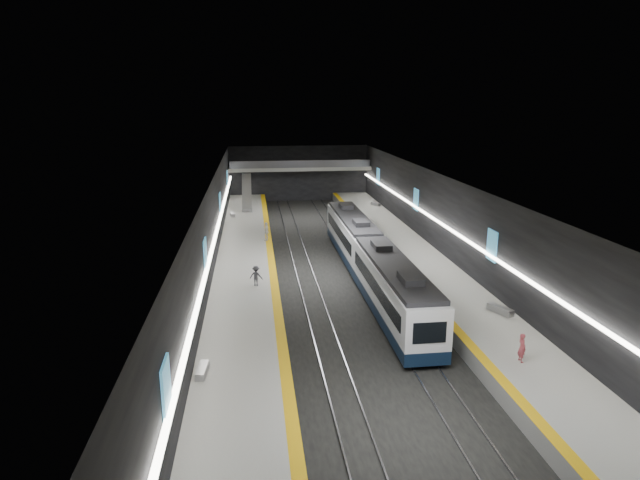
{
  "coord_description": "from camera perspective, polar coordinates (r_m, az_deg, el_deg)",
  "views": [
    {
      "loc": [
        -6.63,
        -42.46,
        14.47
      ],
      "look_at": [
        -0.83,
        3.65,
        2.2
      ],
      "focal_mm": 30.0,
      "sensor_mm": 36.0,
      "label": 1
    }
  ],
  "objects": [
    {
      "name": "tactile_strip_left",
      "position": [
        44.56,
        -5.13,
        -2.84
      ],
      "size": [
        0.6,
        70.0,
        0.02
      ],
      "primitive_type": "cube",
      "color": "#E2A80B",
      "rests_on": "platform_left"
    },
    {
      "name": "platform_left",
      "position": [
        44.71,
        -7.94,
        -3.57
      ],
      "size": [
        5.0,
        70.0,
        1.0
      ],
      "primitive_type": "cube",
      "color": "slate",
      "rests_on": "ground"
    },
    {
      "name": "escalator",
      "position": [
        69.43,
        -7.82,
        5.06
      ],
      "size": [
        1.2,
        7.5,
        3.92
      ],
      "primitive_type": "cube",
      "rotation": [
        0.44,
        0.0,
        0.0
      ],
      "color": "#99999E",
      "rests_on": "platform_left"
    },
    {
      "name": "bench_left_far",
      "position": [
        64.33,
        -9.31,
        2.69
      ],
      "size": [
        0.66,
        1.69,
        0.4
      ],
      "primitive_type": "cube",
      "rotation": [
        0.0,
        0.0,
        0.13
      ],
      "color": "#99999E",
      "rests_on": "platform_left"
    },
    {
      "name": "passenger_left_b",
      "position": [
        40.02,
        -6.83,
        -3.84
      ],
      "size": [
        1.11,
        0.85,
        1.52
      ],
      "primitive_type": "imported",
      "rotation": [
        0.0,
        0.0,
        2.81
      ],
      "color": "#3B3A41",
      "rests_on": "platform_left"
    },
    {
      "name": "mezzanine_bridge",
      "position": [
        76.26,
        -2.15,
        7.68
      ],
      "size": [
        20.0,
        3.0,
        1.5
      ],
      "color": "gray",
      "rests_on": "wall_left"
    },
    {
      "name": "ad_posters",
      "position": [
        45.08,
        1.46,
        2.01
      ],
      "size": [
        19.94,
        53.5,
        2.2
      ],
      "color": "teal",
      "rests_on": "wall_left"
    },
    {
      "name": "bench_right_near",
      "position": [
        36.89,
        18.67,
        -7.07
      ],
      "size": [
        1.2,
        1.93,
        0.46
      ],
      "primitive_type": "cube",
      "rotation": [
        0.0,
        0.0,
        0.4
      ],
      "color": "#99999E",
      "rests_on": "platform_right"
    },
    {
      "name": "passenger_right_a",
      "position": [
        30.59,
        20.73,
        -10.72
      ],
      "size": [
        0.38,
        0.58,
        1.58
      ],
      "primitive_type": "imported",
      "rotation": [
        0.0,
        0.0,
        1.57
      ],
      "color": "#AC404A",
      "rests_on": "platform_right"
    },
    {
      "name": "ceiling",
      "position": [
        43.46,
        1.69,
        6.22
      ],
      "size": [
        20.0,
        70.0,
        0.04
      ],
      "primitive_type": "cube",
      "rotation": [
        3.14,
        0.0,
        0.0
      ],
      "color": "beige",
      "rests_on": "wall_left"
    },
    {
      "name": "cove_light_right",
      "position": [
        46.76,
        13.61,
        1.18
      ],
      "size": [
        0.25,
        68.6,
        0.12
      ],
      "primitive_type": "cube",
      "color": "white",
      "rests_on": "wall_right"
    },
    {
      "name": "tile_surface_left",
      "position": [
        44.55,
        -7.97,
        -2.94
      ],
      "size": [
        5.0,
        70.0,
        0.02
      ],
      "primitive_type": "cube",
      "color": "#999994",
      "rests_on": "platform_left"
    },
    {
      "name": "cove_light_left",
      "position": [
        43.89,
        -11.1,
        0.44
      ],
      "size": [
        0.25,
        68.6,
        0.12
      ],
      "primitive_type": "cube",
      "color": "white",
      "rests_on": "wall_left"
    },
    {
      "name": "tactile_strip_right",
      "position": [
        46.11,
        8.15,
        -2.32
      ],
      "size": [
        0.6,
        70.0,
        0.02
      ],
      "primitive_type": "cube",
      "color": "#E2A80B",
      "rests_on": "platform_right"
    },
    {
      "name": "bench_left_near",
      "position": [
        28.42,
        -12.46,
        -13.44
      ],
      "size": [
        0.6,
        1.64,
        0.39
      ],
      "primitive_type": "cube",
      "rotation": [
        0.0,
        0.0,
        -0.1
      ],
      "color": "#99999E",
      "rests_on": "platform_left"
    },
    {
      "name": "wall_right",
      "position": [
        46.79,
        13.85,
        1.42
      ],
      "size": [
        0.04,
        70.0,
        8.0
      ],
      "primitive_type": "cube",
      "color": "black",
      "rests_on": "ground"
    },
    {
      "name": "wall_back",
      "position": [
        78.44,
        -2.28,
        7.11
      ],
      "size": [
        20.0,
        0.04,
        8.0
      ],
      "primitive_type": "cube",
      "color": "black",
      "rests_on": "ground"
    },
    {
      "name": "tile_surface_right",
      "position": [
        46.73,
        10.76,
        -2.22
      ],
      "size": [
        5.0,
        70.0,
        0.02
      ],
      "primitive_type": "cube",
      "color": "#999994",
      "rests_on": "platform_right"
    },
    {
      "name": "rails",
      "position": [
        45.33,
        1.62,
        -3.75
      ],
      "size": [
        6.52,
        70.0,
        0.12
      ],
      "color": "gray",
      "rests_on": "ground"
    },
    {
      "name": "wall_left",
      "position": [
        43.86,
        -11.37,
        0.68
      ],
      "size": [
        0.04,
        70.0,
        8.0
      ],
      "primitive_type": "cube",
      "color": "black",
      "rests_on": "ground"
    },
    {
      "name": "ground",
      "position": [
        45.34,
        1.62,
        -3.83
      ],
      "size": [
        70.0,
        70.0,
        0.0
      ],
      "primitive_type": "plane",
      "color": "black",
      "rests_on": "ground"
    },
    {
      "name": "train",
      "position": [
        43.26,
        5.31,
        -1.76
      ],
      "size": [
        2.69,
        30.04,
        3.6
      ],
      "color": "#0D1C31",
      "rests_on": "ground"
    },
    {
      "name": "passenger_left_a",
      "position": [
        52.54,
        -5.73,
        0.89
      ],
      "size": [
        0.62,
        1.14,
        1.84
      ],
      "primitive_type": "imported",
      "rotation": [
        0.0,
        0.0,
        -1.73
      ],
      "color": "silver",
      "rests_on": "platform_left"
    },
    {
      "name": "bench_right_far",
      "position": [
        70.38,
        5.95,
        3.84
      ],
      "size": [
        1.03,
        1.68,
        0.4
      ],
      "primitive_type": "cube",
      "rotation": [
        0.0,
        0.0,
        0.38
      ],
      "color": "#99999E",
      "rests_on": "platform_right"
    },
    {
      "name": "platform_right",
      "position": [
        46.88,
        10.73,
        -2.82
      ],
      "size": [
        5.0,
        70.0,
        1.0
      ],
      "primitive_type": "cube",
      "color": "slate",
      "rests_on": "ground"
    }
  ]
}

